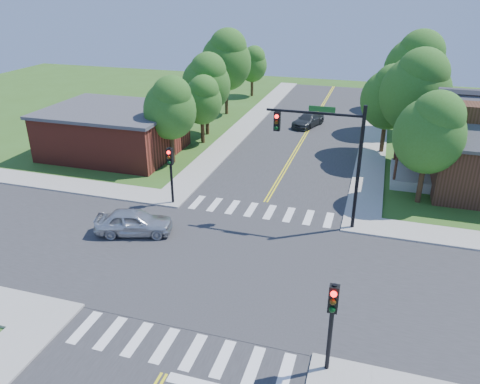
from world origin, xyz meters
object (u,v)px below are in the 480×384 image
(signal_mast_ne, at_px, (329,146))
(car_dgrey, at_px, (308,120))
(signal_pole_nw, at_px, (170,165))
(signal_pole_se, at_px, (332,313))
(car_silver, at_px, (134,222))

(signal_mast_ne, relative_size, car_dgrey, 1.54)
(signal_pole_nw, bearing_deg, car_dgrey, 74.82)
(signal_pole_se, relative_size, car_dgrey, 0.81)
(signal_mast_ne, bearing_deg, signal_pole_se, -81.44)
(signal_mast_ne, distance_m, signal_pole_nw, 9.76)
(signal_mast_ne, relative_size, signal_pole_nw, 1.89)
(signal_mast_ne, distance_m, signal_pole_se, 11.55)
(signal_pole_nw, bearing_deg, signal_pole_se, -45.00)
(signal_mast_ne, distance_m, car_dgrey, 20.64)
(car_dgrey, bearing_deg, signal_mast_ne, -59.00)
(car_silver, height_order, car_dgrey, car_silver)
(signal_pole_se, bearing_deg, car_silver, 148.79)
(car_dgrey, bearing_deg, car_silver, -84.49)
(signal_mast_ne, xyz_separation_m, car_silver, (-9.96, -4.16, -4.12))
(signal_pole_se, height_order, car_dgrey, signal_pole_se)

